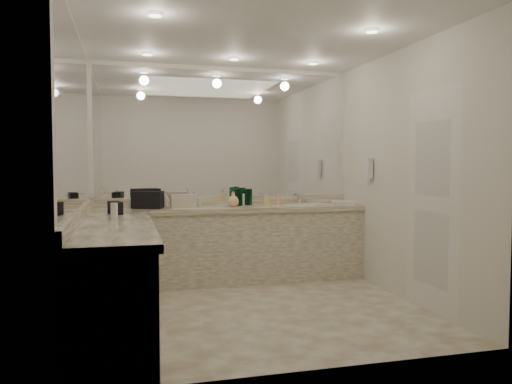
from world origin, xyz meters
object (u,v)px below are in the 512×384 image
object	(u,v)px
soap_bottle_a	(166,199)
wall_phone	(369,169)
hand_towel	(343,203)
soap_bottle_b	(194,199)
sink	(305,205)
black_toiletry_bag	(148,200)
cream_cosmetic_case	(182,201)
soap_bottle_c	(233,199)

from	to	relation	value
soap_bottle_a	wall_phone	bearing A→B (deg)	-14.58
hand_towel	soap_bottle_b	size ratio (longest dim) A/B	1.35
sink	wall_phone	world-z (taller)	wall_phone
wall_phone	black_toiletry_bag	world-z (taller)	wall_phone
sink	cream_cosmetic_case	distance (m)	1.52
hand_towel	soap_bottle_c	size ratio (longest dim) A/B	1.44
sink	black_toiletry_bag	size ratio (longest dim) A/B	1.33
sink	wall_phone	bearing A→B (deg)	-39.57
black_toiletry_bag	soap_bottle_a	distance (m)	0.26
soap_bottle_b	soap_bottle_c	world-z (taller)	soap_bottle_b
cream_cosmetic_case	wall_phone	bearing A→B (deg)	-14.99
cream_cosmetic_case	soap_bottle_c	xyz separation A→B (m)	(0.60, -0.00, 0.01)
sink	wall_phone	size ratio (longest dim) A/B	1.83
black_toiletry_bag	hand_towel	xyz separation A→B (m)	(2.38, -0.02, -0.07)
cream_cosmetic_case	black_toiletry_bag	bearing A→B (deg)	179.84
hand_towel	soap_bottle_b	xyz separation A→B (m)	(-1.86, 0.07, 0.07)
soap_bottle_a	soap_bottle_b	bearing A→B (deg)	-17.48
cream_cosmetic_case	hand_towel	distance (m)	2.00
soap_bottle_a	sink	bearing A→B (deg)	-3.32
wall_phone	soap_bottle_c	bearing A→B (deg)	163.01
soap_bottle_a	soap_bottle_c	bearing A→B (deg)	-9.76
cream_cosmetic_case	soap_bottle_b	xyz separation A→B (m)	(0.14, 0.03, 0.02)
cream_cosmetic_case	soap_bottle_a	xyz separation A→B (m)	(-0.18, 0.13, 0.01)
cream_cosmetic_case	soap_bottle_c	world-z (taller)	soap_bottle_c
soap_bottle_a	black_toiletry_bag	bearing A→B (deg)	-145.08
black_toiletry_bag	soap_bottle_c	size ratio (longest dim) A/B	1.87
sink	soap_bottle_c	world-z (taller)	soap_bottle_c
wall_phone	soap_bottle_a	world-z (taller)	wall_phone
soap_bottle_a	cream_cosmetic_case	bearing A→B (deg)	-36.30
soap_bottle_a	soap_bottle_c	xyz separation A→B (m)	(0.78, -0.13, -0.00)
soap_bottle_b	soap_bottle_c	distance (m)	0.47
cream_cosmetic_case	soap_bottle_c	size ratio (longest dim) A/B	1.51
sink	soap_bottle_a	size ratio (longest dim) A/B	2.44
soap_bottle_a	hand_towel	bearing A→B (deg)	-4.37
wall_phone	cream_cosmetic_case	bearing A→B (deg)	167.57
sink	soap_bottle_a	bearing A→B (deg)	176.68
soap_bottle_c	soap_bottle_a	bearing A→B (deg)	170.24
cream_cosmetic_case	sink	bearing A→B (deg)	-1.34
black_toiletry_bag	cream_cosmetic_case	world-z (taller)	black_toiletry_bag
wall_phone	black_toiletry_bag	bearing A→B (deg)	169.80
soap_bottle_a	soap_bottle_b	size ratio (longest dim) A/B	0.96
wall_phone	sink	bearing A→B (deg)	140.43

